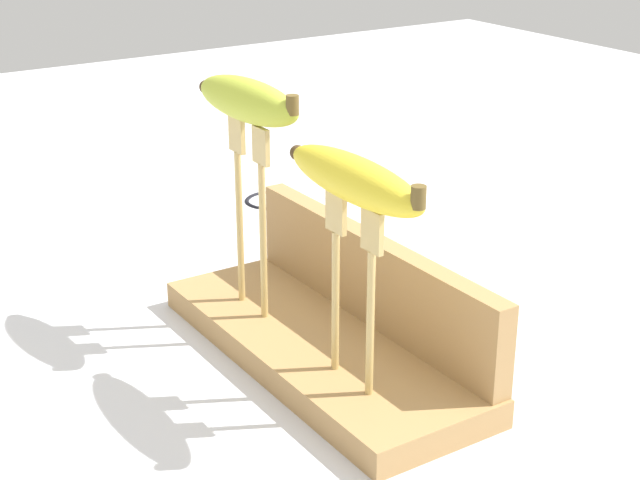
% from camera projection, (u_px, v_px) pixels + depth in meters
% --- Properties ---
extents(ground_plane, '(3.00, 3.00, 0.00)m').
position_uv_depth(ground_plane, '(320.00, 360.00, 0.97)').
color(ground_plane, silver).
extents(wooden_board, '(0.39, 0.15, 0.03)m').
position_uv_depth(wooden_board, '(320.00, 347.00, 0.96)').
color(wooden_board, '#A87F4C').
rests_on(wooden_board, ground).
extents(board_backstop, '(0.38, 0.02, 0.09)m').
position_uv_depth(board_backstop, '(373.00, 279.00, 0.97)').
color(board_backstop, '#A87F4C').
rests_on(board_backstop, wooden_board).
extents(fork_stand_left, '(0.07, 0.01, 0.20)m').
position_uv_depth(fork_stand_left, '(250.00, 201.00, 0.97)').
color(fork_stand_left, tan).
rests_on(fork_stand_left, wooden_board).
extents(fork_stand_right, '(0.08, 0.01, 0.17)m').
position_uv_depth(fork_stand_right, '(353.00, 276.00, 0.84)').
color(fork_stand_right, tan).
rests_on(fork_stand_right, wooden_board).
extents(banana_raised_left, '(0.16, 0.05, 0.04)m').
position_uv_depth(banana_raised_left, '(247.00, 100.00, 0.93)').
color(banana_raised_left, '#B2C138').
rests_on(banana_raised_left, fork_stand_left).
extents(banana_raised_right, '(0.18, 0.04, 0.04)m').
position_uv_depth(banana_raised_right, '(354.00, 179.00, 0.81)').
color(banana_raised_right, yellow).
rests_on(banana_raised_right, fork_stand_right).
extents(wire_coil, '(0.08, 0.08, 0.01)m').
position_uv_depth(wire_coil, '(272.00, 199.00, 1.40)').
color(wire_coil, black).
rests_on(wire_coil, ground).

